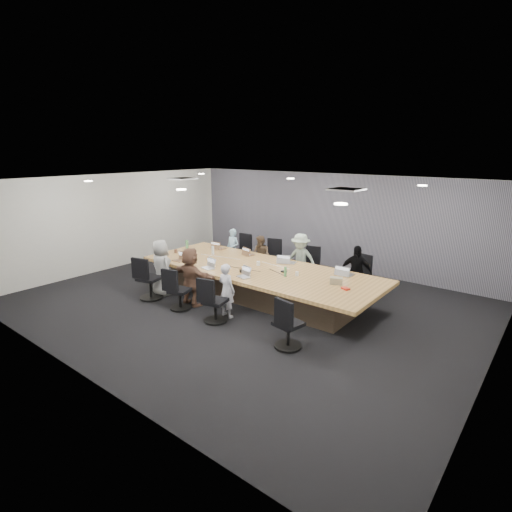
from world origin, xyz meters
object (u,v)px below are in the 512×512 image
Objects in this scene: laptop_5 at (208,268)px; bottle_green_left at (187,245)px; chair_6 at (215,305)px; laptop_2 at (289,262)px; conference_table at (259,281)px; bottle_green_right at (285,272)px; chair_4 at (150,281)px; chair_2 at (307,269)px; chair_3 at (361,280)px; person_2 at (300,260)px; mug_brown at (176,251)px; snack_packet at (345,289)px; person_6 at (227,290)px; person_1 at (261,256)px; person_3 at (356,272)px; person_4 at (161,268)px; person_5 at (191,276)px; stapler at (242,272)px; laptop_6 at (243,277)px; chair_7 at (288,328)px; laptop_4 at (179,261)px; chair_5 at (180,294)px; chair_1 at (268,260)px; laptop_1 at (249,254)px; person_0 at (233,249)px; laptop_3 at (345,274)px; laptop_0 at (220,248)px; chair_0 at (240,254)px; canvas_bag at (336,281)px; bottle_clear at (213,250)px.

bottle_green_left reaches higher than laptop_5.
laptop_2 is (0.13, 2.50, 0.37)m from chair_6.
bottle_green_right is at bearing -10.43° from conference_table.
chair_4 is 2.44× the size of laptop_2.
chair_2 is at bearing 41.63° from chair_4.
person_2 reaches higher than chair_3.
snack_packet is at bearing 2.06° from mug_brown.
person_6 is 1.40m from bottle_green_right.
chair_4 is 3.25m from bottle_green_right.
person_1 is at bearing 103.70° from laptop_5.
person_6 is at bearing 71.83° from laptop_2.
conference_table is 4.58× the size of person_3.
chair_6 is 2.20m from person_4.
chair_6 is 1.19m from person_5.
person_4 is 7.86× the size of stapler.
laptop_6 is at bearing -140.62° from person_3.
person_6 reaches higher than chair_7.
bottle_green_left reaches higher than chair_3.
bottle_green_left is at bearing -24.37° from person_6.
person_2 reaches higher than laptop_4.
person_2 reaches higher than chair_5.
bottle_green_right is (1.85, -1.86, 0.45)m from chair_1.
mug_brown is (-0.70, 1.06, 0.10)m from person_4.
laptop_1 is 2.15m from person_5.
chair_5 is at bearing -91.88° from person_1.
person_0 reaches higher than laptop_3.
laptop_0 is 2.43m from person_5.
chair_7 is at bearing 142.01° from laptop_0.
person_5 is at bearing 103.22° from chair_0.
person_4 reaches higher than laptop_2.
person_4 is at bearing -160.20° from canvas_bag.
chair_3 is at bearing 29.67° from laptop_4.
bottle_green_right is at bearing -151.77° from person_4.
chair_3 is 3.93m from person_0.
laptop_5 is (1.05, 0.55, 0.06)m from person_4.
laptop_6 is at bearing -21.87° from stapler.
person_4 is (0.00, 0.35, 0.26)m from chair_4.
laptop_4 is at bearing -167.52° from canvas_bag.
chair_2 is 0.98m from laptop_2.
stapler is (0.87, 0.78, 0.09)m from person_5.
chair_4 is at bearing 95.50° from person_4.
chair_5 is at bearing 104.29° from laptop_1.
chair_7 reaches higher than laptop_3.
chair_1 is 3.77m from snack_packet.
laptop_1 is at bearing 54.86° from laptop_4.
bottle_green_right is 1.35× the size of snack_packet.
bottle_green_right is (-0.99, -0.96, 0.10)m from laptop_3.
person_4 reaches higher than laptop_4.
laptop_1 is (-0.97, 0.80, 0.35)m from conference_table.
bottle_green_right is 2.64m from bottle_clear.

